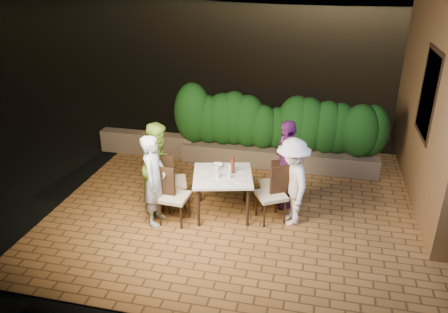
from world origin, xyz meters
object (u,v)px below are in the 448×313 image
(chair_right_back, at_px, (271,184))
(parapet_lamp, at_px, (153,131))
(diner_white, at_px, (292,182))
(beer_bottle, at_px, (233,164))
(dining_table, at_px, (223,194))
(diner_green, at_px, (159,166))
(chair_right_front, at_px, (271,194))
(bowl, at_px, (218,165))
(diner_blue, at_px, (154,180))
(chair_left_front, at_px, (174,196))
(diner_purple, at_px, (287,164))
(chair_left_back, at_px, (173,181))

(chair_right_back, bearing_deg, parapet_lamp, -48.22)
(chair_right_back, height_order, parapet_lamp, chair_right_back)
(parapet_lamp, bearing_deg, diner_white, -33.63)
(beer_bottle, xyz_separation_m, chair_right_back, (0.64, 0.32, -0.46))
(dining_table, height_order, diner_green, diner_green)
(parapet_lamp, bearing_deg, chair_right_front, -36.47)
(dining_table, relative_size, bowl, 5.22)
(beer_bottle, relative_size, diner_blue, 0.21)
(chair_right_front, xyz_separation_m, chair_right_back, (-0.05, 0.45, -0.04))
(chair_left_front, relative_size, chair_right_back, 1.10)
(chair_right_front, xyz_separation_m, parapet_lamp, (-2.97, 2.20, 0.08))
(bowl, height_order, parapet_lamp, bowl)
(chair_left_front, distance_m, chair_right_front, 1.63)
(diner_white, height_order, diner_purple, diner_purple)
(bowl, bearing_deg, diner_blue, -136.67)
(dining_table, xyz_separation_m, diner_purple, (1.03, 0.55, 0.44))
(diner_blue, height_order, diner_green, diner_green)
(bowl, bearing_deg, dining_table, -61.36)
(chair_right_front, height_order, parapet_lamp, chair_right_front)
(diner_green, bearing_deg, diner_purple, -80.05)
(chair_right_front, distance_m, diner_white, 0.43)
(chair_left_back, relative_size, chair_right_front, 1.02)
(beer_bottle, height_order, chair_left_back, beer_bottle)
(diner_blue, distance_m, diner_green, 0.50)
(chair_right_front, bearing_deg, diner_blue, -15.40)
(chair_left_back, distance_m, chair_right_back, 1.76)
(chair_left_front, relative_size, diner_blue, 0.63)
(beer_bottle, height_order, diner_green, diner_green)
(chair_left_front, xyz_separation_m, chair_right_front, (1.57, 0.43, -0.00))
(chair_left_front, distance_m, parapet_lamp, 2.98)
(bowl, height_order, chair_left_back, chair_left_back)
(bowl, bearing_deg, chair_right_back, 7.90)
(chair_left_front, relative_size, diner_green, 0.62)
(bowl, xyz_separation_m, chair_right_front, (1.01, -0.32, -0.28))
(chair_left_back, relative_size, diner_white, 0.66)
(chair_left_front, bearing_deg, diner_purple, 33.25)
(chair_left_front, relative_size, diner_white, 0.65)
(diner_purple, bearing_deg, chair_right_front, -43.70)
(diner_white, height_order, parapet_lamp, diner_white)
(chair_right_back, height_order, diner_white, diner_white)
(bowl, distance_m, chair_right_front, 1.09)
(beer_bottle, height_order, diner_purple, diner_purple)
(diner_blue, xyz_separation_m, parapet_lamp, (-1.10, 2.69, -0.22))
(chair_right_front, height_order, diner_purple, diner_purple)
(chair_left_back, relative_size, diner_green, 0.63)
(chair_left_front, xyz_separation_m, diner_white, (1.91, 0.43, 0.26))
(bowl, xyz_separation_m, chair_left_front, (-0.57, -0.75, -0.28))
(dining_table, bearing_deg, chair_right_front, -1.38)
(parapet_lamp, bearing_deg, chair_left_front, -61.94)
(dining_table, xyz_separation_m, parapet_lamp, (-2.13, 2.18, 0.20))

